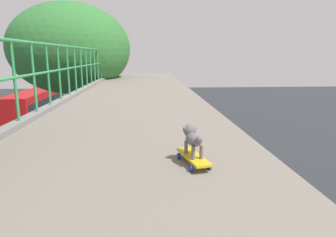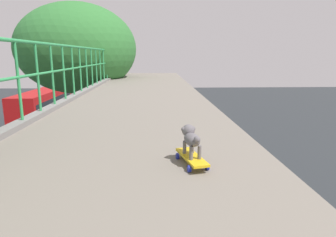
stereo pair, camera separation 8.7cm
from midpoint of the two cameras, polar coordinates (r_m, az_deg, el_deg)
The scene contains 5 objects.
car_white_seventh at distance 19.49m, azimuth -24.09°, elevation -6.49°, with size 1.89×4.42×1.51m.
city_bus at distance 31.00m, azimuth -22.68°, elevation 2.38°, with size 2.57×10.58×3.24m.
roadside_tree_far at distance 14.97m, azimuth -16.89°, elevation 12.56°, with size 5.54×5.54×8.96m.
toy_skateboard at distance 2.96m, azimuth 5.40°, elevation -7.50°, with size 0.29×0.58×0.09m.
small_dog at distance 2.92m, azimuth 5.28°, elevation -3.66°, with size 0.20×0.36×0.29m.
Camera 2 is at (1.80, -0.79, 6.57)m, focal length 31.73 mm.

